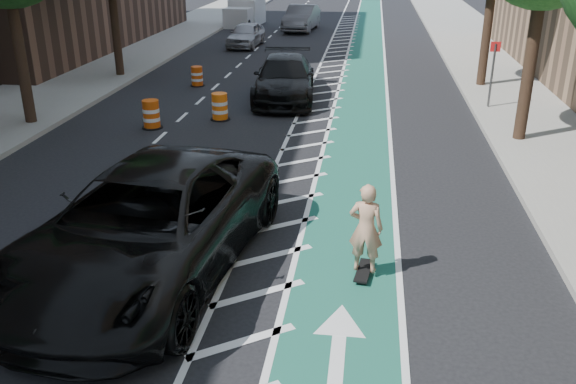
% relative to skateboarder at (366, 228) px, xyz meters
% --- Properties ---
extents(ground, '(120.00, 120.00, 0.00)m').
position_rel_skateboarder_xyz_m(ground, '(-3.34, 0.49, -0.98)').
color(ground, black).
rests_on(ground, ground).
extents(bike_lane, '(2.00, 90.00, 0.01)m').
position_rel_skateboarder_xyz_m(bike_lane, '(-0.34, 10.49, -0.97)').
color(bike_lane, '#1B5F45').
rests_on(bike_lane, ground).
extents(buffer_strip, '(1.40, 90.00, 0.01)m').
position_rel_skateboarder_xyz_m(buffer_strip, '(-1.84, 10.49, -0.97)').
color(buffer_strip, silver).
rests_on(buffer_strip, ground).
extents(sidewalk_right, '(5.00, 90.00, 0.15)m').
position_rel_skateboarder_xyz_m(sidewalk_right, '(6.16, 10.49, -0.90)').
color(sidewalk_right, gray).
rests_on(sidewalk_right, ground).
extents(sidewalk_left, '(5.00, 90.00, 0.15)m').
position_rel_skateboarder_xyz_m(sidewalk_left, '(-12.84, 10.49, -0.90)').
color(sidewalk_left, gray).
rests_on(sidewalk_left, ground).
extents(curb_right, '(0.12, 90.00, 0.16)m').
position_rel_skateboarder_xyz_m(curb_right, '(3.71, 10.49, -0.90)').
color(curb_right, gray).
rests_on(curb_right, ground).
extents(curb_left, '(0.12, 90.00, 0.16)m').
position_rel_skateboarder_xyz_m(curb_left, '(-10.39, 10.49, -0.90)').
color(curb_left, gray).
rests_on(curb_left, ground).
extents(sign_post, '(0.35, 0.08, 2.47)m').
position_rel_skateboarder_xyz_m(sign_post, '(4.26, 12.49, 0.38)').
color(sign_post, '#4C4C4C').
rests_on(sign_post, ground).
extents(skateboard, '(0.36, 0.90, 0.12)m').
position_rel_skateboarder_xyz_m(skateboard, '(-0.00, 0.00, -0.88)').
color(skateboard, black).
rests_on(skateboard, ground).
extents(skateboarder, '(0.67, 0.49, 1.71)m').
position_rel_skateboarder_xyz_m(skateboarder, '(0.00, 0.00, 0.00)').
color(skateboarder, tan).
rests_on(skateboarder, skateboard).
extents(suv_near, '(4.16, 7.49, 1.98)m').
position_rel_skateboarder_xyz_m(suv_near, '(-3.95, -0.39, 0.02)').
color(suv_near, black).
rests_on(suv_near, ground).
extents(suv_far, '(2.74, 5.76, 1.62)m').
position_rel_skateboarder_xyz_m(suv_far, '(-3.34, 13.20, -0.16)').
color(suv_far, black).
rests_on(suv_far, ground).
extents(car_silver, '(1.86, 4.12, 1.37)m').
position_rel_skateboarder_xyz_m(car_silver, '(-7.29, 25.34, -0.29)').
color(car_silver, '#A2A0A6').
rests_on(car_silver, ground).
extents(car_grey, '(2.20, 5.21, 1.67)m').
position_rel_skateboarder_xyz_m(car_grey, '(-4.87, 32.42, -0.14)').
color(car_grey, '#5F5E64').
rests_on(car_grey, ground).
extents(box_truck, '(2.36, 4.52, 1.81)m').
position_rel_skateboarder_xyz_m(box_truck, '(-9.23, 34.68, -0.14)').
color(box_truck, silver).
rests_on(box_truck, ground).
extents(barrel_a, '(0.69, 0.69, 0.94)m').
position_rel_skateboarder_xyz_m(barrel_a, '(-7.14, 8.71, -0.53)').
color(barrel_a, '#D84D0B').
rests_on(barrel_a, ground).
extents(barrel_b, '(0.68, 0.68, 0.93)m').
position_rel_skateboarder_xyz_m(barrel_b, '(-5.14, 9.99, -0.54)').
color(barrel_b, '#FF670D').
rests_on(barrel_b, ground).
extents(barrel_c, '(0.61, 0.61, 0.83)m').
position_rel_skateboarder_xyz_m(barrel_c, '(-7.34, 14.99, -0.59)').
color(barrel_c, '#DB4B0B').
rests_on(barrel_c, ground).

